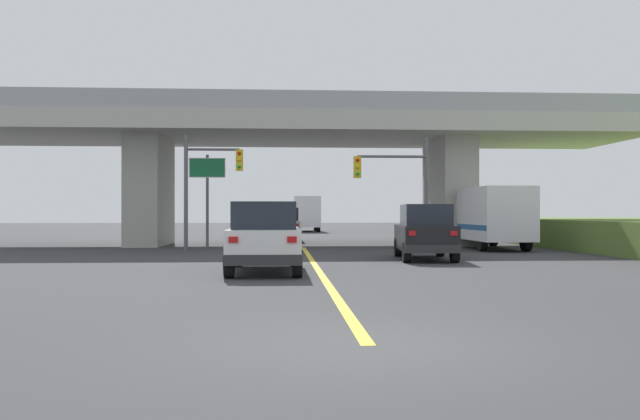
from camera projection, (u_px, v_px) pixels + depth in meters
ground at (302, 245)px, 35.47m from camera, size 160.00×160.00×0.00m
overpass_bridge at (302, 146)px, 35.50m from camera, size 35.47×8.87×7.51m
lane_divider_stripe at (317, 268)px, 20.63m from camera, size 0.20×24.33×0.01m
suv_lead at (265, 237)px, 19.11m from camera, size 2.05×4.75×2.02m
suv_crossing at (425, 232)px, 24.20m from camera, size 2.25×4.53×2.02m
box_truck at (490, 217)px, 31.35m from camera, size 2.33×6.80×2.88m
sedan_oncoming at (284, 225)px, 39.67m from camera, size 1.93×4.74×2.02m
traffic_signal_nearside at (400, 180)px, 29.52m from camera, size 3.36×0.36×5.08m
traffic_signal_farside at (206, 178)px, 29.89m from camera, size 2.65×0.36×5.25m
highway_sign at (207, 179)px, 32.44m from camera, size 1.78×0.17×4.57m
semi_truck_distant at (306, 213)px, 60.99m from camera, size 2.33×7.28×3.19m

